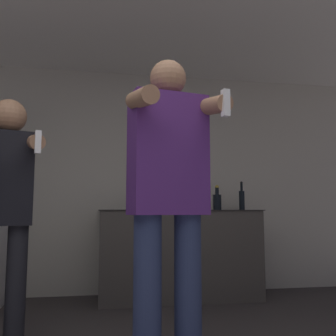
{
  "coord_description": "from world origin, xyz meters",
  "views": [
    {
      "loc": [
        0.07,
        -1.05,
        0.91
      ],
      "look_at": [
        0.42,
        0.98,
        1.15
      ],
      "focal_mm": 40.0,
      "sensor_mm": 36.0,
      "label": 1
    }
  ],
  "objects": [
    {
      "name": "wall_back",
      "position": [
        0.0,
        3.3,
        1.27
      ],
      "size": [
        7.0,
        0.06,
        2.55
      ],
      "color": "beige",
      "rests_on": "ground_plane"
    },
    {
      "name": "counter",
      "position": [
        0.87,
        2.95,
        0.47
      ],
      "size": [
        1.7,
        0.66,
        0.93
      ],
      "color": "#47423D",
      "rests_on": "ground_plane"
    },
    {
      "name": "bottle_red_label",
      "position": [
        0.86,
        2.87,
        1.07
      ],
      "size": [
        0.07,
        0.07,
        0.35
      ],
      "color": "#194723",
      "rests_on": "counter"
    },
    {
      "name": "bottle_amber_bourbon",
      "position": [
        1.04,
        2.87,
        1.04
      ],
      "size": [
        0.06,
        0.06,
        0.27
      ],
      "color": "#194723",
      "rests_on": "counter"
    },
    {
      "name": "bottle_green_wine",
      "position": [
        1.56,
        2.87,
        1.05
      ],
      "size": [
        0.06,
        0.06,
        0.31
      ],
      "color": "black",
      "rests_on": "counter"
    },
    {
      "name": "bottle_clear_vodka",
      "position": [
        1.28,
        2.87,
        1.03
      ],
      "size": [
        0.09,
        0.09,
        0.27
      ],
      "color": "black",
      "rests_on": "counter"
    },
    {
      "name": "person_woman_foreground",
      "position": [
        0.42,
        0.97,
        0.99
      ],
      "size": [
        0.55,
        0.49,
        1.77
      ],
      "color": "navy",
      "rests_on": "ground_plane"
    },
    {
      "name": "person_man_side",
      "position": [
        -0.56,
        1.54,
        0.97
      ],
      "size": [
        0.49,
        0.52,
        1.66
      ],
      "color": "black",
      "rests_on": "ground_plane"
    }
  ]
}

